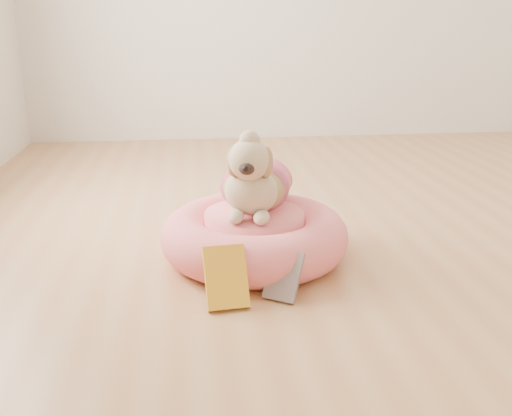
{
  "coord_description": "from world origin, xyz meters",
  "views": [
    {
      "loc": [
        -0.78,
        -2.31,
        0.9
      ],
      "look_at": [
        -0.53,
        -0.26,
        0.22
      ],
      "focal_mm": 40.0,
      "sensor_mm": 36.0,
      "label": 1
    }
  ],
  "objects": [
    {
      "name": "book_white",
      "position": [
        -0.48,
        -0.56,
        0.08
      ],
      "size": [
        0.16,
        0.16,
        0.15
      ],
      "primitive_type": "cube",
      "rotation": [
        -0.6,
        0.0,
        -0.56
      ],
      "color": "silver",
      "rests_on": "floor"
    },
    {
      "name": "pet_bed",
      "position": [
        -0.53,
        -0.21,
        0.09
      ],
      "size": [
        0.74,
        0.74,
        0.19
      ],
      "color": "#F36C5F",
      "rests_on": "floor"
    },
    {
      "name": "dog",
      "position": [
        -0.53,
        -0.19,
        0.37
      ],
      "size": [
        0.44,
        0.54,
        0.35
      ],
      "primitive_type": null,
      "rotation": [
        0.0,
        0.0,
        -0.26
      ],
      "color": "brown",
      "rests_on": "pet_bed"
    },
    {
      "name": "floor",
      "position": [
        0.0,
        0.0,
        0.0
      ],
      "size": [
        4.5,
        4.5,
        0.0
      ],
      "primitive_type": "plane",
      "color": "#BB814E",
      "rests_on": "ground"
    },
    {
      "name": "book_yellow",
      "position": [
        -0.67,
        -0.59,
        0.1
      ],
      "size": [
        0.15,
        0.15,
        0.19
      ],
      "primitive_type": "cube",
      "rotation": [
        -0.56,
        0.0,
        0.1
      ],
      "color": "#FFFC1A",
      "rests_on": "floor"
    }
  ]
}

